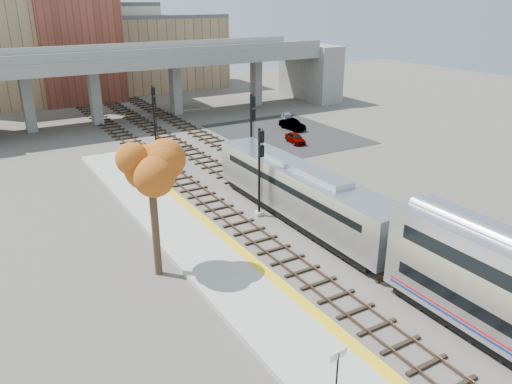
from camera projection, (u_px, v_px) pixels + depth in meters
ground at (350, 263)px, 30.91m from camera, size 160.00×160.00×0.00m
platform at (249, 294)px, 27.39m from camera, size 4.50×60.00×0.35m
yellow_strip at (278, 282)px, 28.23m from camera, size 0.70×60.00×0.01m
tracks at (259, 195)px, 41.33m from camera, size 10.70×95.00×0.25m
overpass at (160, 73)px, 67.13m from camera, size 54.00×12.00×9.50m
buildings_far at (91, 46)px, 81.89m from camera, size 43.00×21.00×20.60m
parking_lot at (286, 134)px, 59.97m from camera, size 14.00×18.00×0.04m
locomotive at (301, 192)px, 36.00m from camera, size 3.02×19.05×4.10m
signal_mast_near at (260, 175)px, 36.44m from camera, size 0.60×0.64×6.74m
signal_mast_mid at (252, 135)px, 44.75m from camera, size 0.60×0.64×7.49m
signal_mast_far at (154, 117)px, 54.22m from camera, size 0.60×0.64×6.59m
station_sign at (338, 365)px, 19.50m from camera, size 0.90×0.14×2.27m
tree at (150, 168)px, 27.34m from camera, size 3.60×3.60×8.94m
car_a at (295, 138)px, 55.98m from camera, size 1.91×3.54×1.14m
car_b at (292, 125)px, 61.62m from camera, size 1.66×3.93×1.26m
car_c at (288, 118)px, 65.24m from camera, size 2.82×3.98×1.07m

